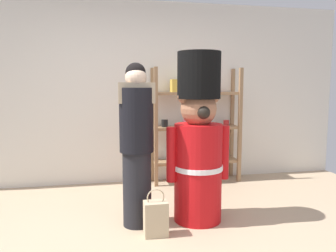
{
  "coord_description": "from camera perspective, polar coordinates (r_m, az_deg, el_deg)",
  "views": [
    {
      "loc": [
        -0.5,
        -2.66,
        1.39
      ],
      "look_at": [
        0.18,
        0.57,
        1.0
      ],
      "focal_mm": 35.61,
      "sensor_mm": 36.0,
      "label": 1
    }
  ],
  "objects": [
    {
      "name": "back_wall",
      "position": [
        4.89,
        -5.95,
        5.65
      ],
      "size": [
        6.4,
        0.12,
        2.6
      ],
      "primitive_type": "cube",
      "color": "silver",
      "rests_on": "ground_plane"
    },
    {
      "name": "shopping_bag",
      "position": [
        3.23,
        -2.17,
        -15.47
      ],
      "size": [
        0.22,
        0.15,
        0.45
      ],
      "color": "#C1AD89",
      "rests_on": "ground_plane"
    },
    {
      "name": "teddy_bear_guard",
      "position": [
        3.42,
        5.2,
        -2.92
      ],
      "size": [
        0.67,
        0.51,
        1.74
      ],
      "color": "red",
      "rests_on": "ground_plane"
    },
    {
      "name": "ground_plane",
      "position": [
        3.04,
        -1.12,
        -20.43
      ],
      "size": [
        6.4,
        6.4,
        0.0
      ],
      "primitive_type": "plane",
      "color": "tan"
    },
    {
      "name": "person_shopper",
      "position": [
        3.3,
        -5.4,
        -2.85
      ],
      "size": [
        0.35,
        0.33,
        1.62
      ],
      "color": "black",
      "rests_on": "ground_plane"
    },
    {
      "name": "merchandise_shelf",
      "position": [
        4.87,
        4.66,
        0.38
      ],
      "size": [
        1.29,
        0.35,
        1.66
      ],
      "color": "#93704C",
      "rests_on": "ground_plane"
    }
  ]
}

